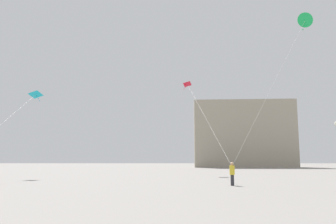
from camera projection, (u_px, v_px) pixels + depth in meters
person_in_yellow at (232, 173)px, 23.33m from camera, size 0.35×0.35×1.62m
kite_cyan_delta at (34, 96)px, 35.45m from camera, size 2.01×15.68×7.73m
kite_crimson_delta at (188, 86)px, 42.18m from camera, size 2.88×19.02×10.35m
kite_emerald_diamond at (305, 21)px, 25.79m from camera, size 6.82×1.63×11.71m
building_left_hall at (243, 134)px, 78.15m from camera, size 23.13×9.34×15.21m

